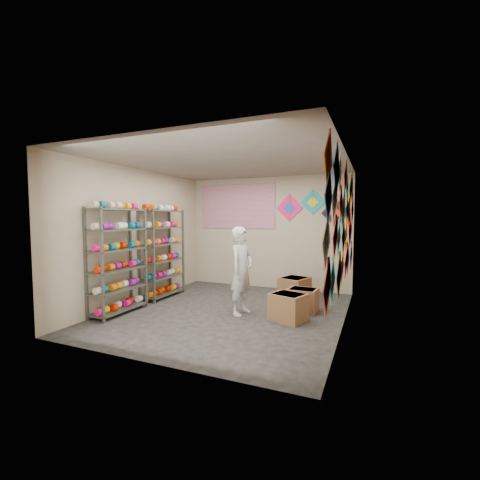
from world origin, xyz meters
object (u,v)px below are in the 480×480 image
at_px(shopkeeper, 242,271).
at_px(carton_b, 303,300).
at_px(carton_a, 288,307).
at_px(carton_c, 294,289).
at_px(shelf_rack_front, 118,261).
at_px(shelf_rack_back, 162,253).

height_order(shopkeeper, carton_b, shopkeeper).
bearing_deg(carton_a, carton_c, 117.15).
distance_m(shelf_rack_front, carton_c, 3.50).
relative_size(carton_b, carton_c, 0.93).
bearing_deg(shelf_rack_front, carton_a, 14.99).
height_order(shelf_rack_back, shopkeeper, shelf_rack_back).
bearing_deg(carton_c, shelf_rack_front, -123.95).
height_order(shelf_rack_front, shelf_rack_back, same).
bearing_deg(carton_c, carton_b, -47.27).
xyz_separation_m(shopkeeper, carton_b, (0.98, 0.57, -0.57)).
xyz_separation_m(shelf_rack_back, shopkeeper, (2.05, -0.47, -0.17)).
height_order(shelf_rack_back, carton_c, shelf_rack_back).
bearing_deg(carton_c, carton_a, -62.91).
relative_size(shelf_rack_front, carton_b, 3.69).
xyz_separation_m(shelf_rack_front, carton_b, (3.02, 1.40, -0.74)).
bearing_deg(shelf_rack_back, carton_a, -10.14).
xyz_separation_m(carton_a, carton_b, (0.11, 0.62, -0.02)).
distance_m(shopkeeper, carton_b, 1.27).
distance_m(carton_b, carton_c, 0.77).
height_order(shopkeeper, carton_c, shopkeeper).
relative_size(shelf_rack_front, carton_a, 3.48).
distance_m(shelf_rack_back, carton_a, 3.04).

